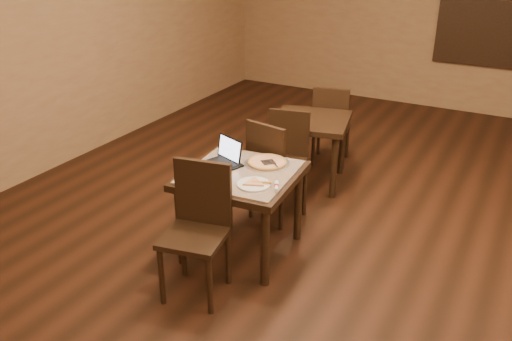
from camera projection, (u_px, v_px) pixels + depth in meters
The scene contains 15 objects.
ground at pixel (369, 287), 4.30m from camera, with size 10.00×10.00×0.00m, color black.
wall_back at pixel (489, 11), 7.67m from camera, with size 8.00×0.02×3.00m, color olive.
tiled_table at pixel (241, 183), 4.52m from camera, with size 1.00×1.00×0.76m.
chair_main_near at pixel (199, 222), 4.07m from camera, with size 0.53×0.53×1.04m.
chair_main_far at pixel (273, 166), 5.06m from camera, with size 0.52×0.52×1.01m.
laptop at pixel (226, 157), 4.62m from camera, with size 0.36×0.33×0.21m.
plate at pixel (254, 184), 4.24m from camera, with size 0.27×0.27×0.01m, color white.
pizza_slice at pixel (254, 183), 4.23m from camera, with size 0.19×0.19×0.02m, color beige, non-canonical shape.
pizza_pan at pixel (267, 163), 4.62m from camera, with size 0.39×0.39×0.01m, color silver.
pizza_whole at pixel (267, 162), 4.61m from camera, with size 0.33×0.33×0.02m.
spatula at pixel (268, 162), 4.58m from camera, with size 0.11×0.26×0.01m, color silver.
napkin_roll at pixel (277, 186), 4.19m from camera, with size 0.10×0.15×0.04m.
other_table_b at pixel (311, 129), 5.82m from camera, with size 0.94×0.94×0.74m.
other_table_b_chair_near at pixel (286, 153), 5.41m from camera, with size 0.49×0.49×0.96m.
other_table_b_chair_far at pixel (331, 121), 6.29m from camera, with size 0.49×0.49×0.96m.
Camera 1 is at (0.91, -3.53, 2.63)m, focal length 38.00 mm.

